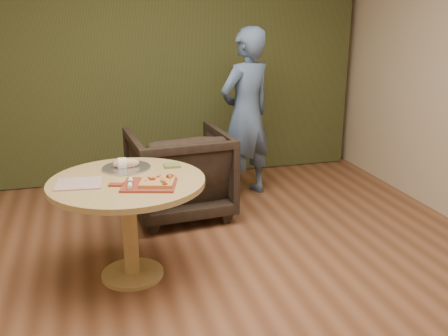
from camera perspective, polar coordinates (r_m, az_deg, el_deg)
name	(u,v)px	position (r m, az deg, el deg)	size (l,w,h in m)	color
room_shell	(216,98)	(2.82, -0.89, 7.97)	(5.04, 6.04, 2.84)	brown
curtain	(148,55)	(5.65, -8.63, 12.68)	(4.80, 0.14, 2.78)	#313819
pedestal_table	(128,199)	(3.57, -10.91, -3.45)	(1.09, 1.09, 0.75)	tan
pizza_paddle	(148,185)	(3.37, -8.72, -1.91)	(0.47, 0.37, 0.01)	#983926
flatbread_pizza	(158,181)	(3.37, -7.59, -1.52)	(0.27, 0.27, 0.04)	tan
cutlery_roll	(130,183)	(3.35, -10.68, -1.72)	(0.05, 0.20, 0.03)	silver
newspaper	(79,184)	(3.50, -16.26, -1.72)	(0.30, 0.25, 0.01)	silver
serving_tray	(126,168)	(3.75, -11.09, 0.00)	(0.36, 0.36, 0.02)	silver
bread_roll	(125,163)	(3.74, -11.25, 0.52)	(0.19, 0.09, 0.09)	#E2BB8A
green_packet	(172,166)	(3.75, -5.95, 0.28)	(0.12, 0.10, 0.02)	#53642D
armchair	(179,169)	(4.68, -5.19, -0.09)	(0.88, 0.82, 0.90)	black
person_standing	(246,114)	(5.07, 2.54, 6.15)	(0.63, 0.41, 1.72)	#49658B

